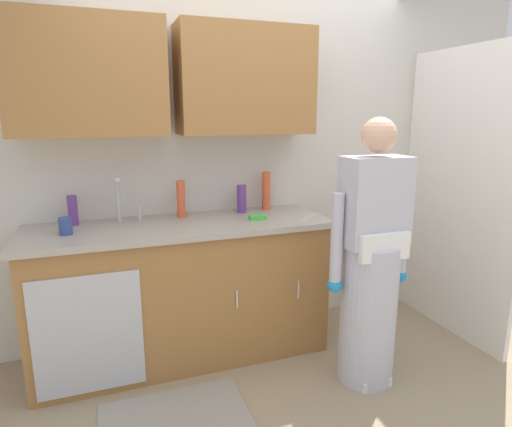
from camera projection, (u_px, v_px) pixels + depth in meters
The scene contains 15 objects.
ground_plane at pixel (300, 396), 2.59m from camera, with size 9.00×9.00×0.00m, color #998466.
kitchen_wall_with_uppers at pixel (227, 137), 3.12m from camera, with size 4.80×0.44×2.70m.
closet_door_panel at pixel (458, 195), 3.20m from camera, with size 1.10×0.04×2.10m, color silver.
counter_cabinet at pixel (183, 293), 2.94m from camera, with size 1.90×0.62×0.90m.
countertop at pixel (180, 226), 2.84m from camera, with size 1.96×0.66×0.04m, color #A8A093.
sink at pixel (127, 229), 2.73m from camera, with size 0.50×0.36×0.35m.
person_at_sink at pixel (370, 275), 2.62m from camera, with size 0.55×0.34×1.62m.
floor_mat at pixel (175, 418), 2.39m from camera, with size 0.80×0.50×0.01m, color gray.
bottle_water_short at pixel (266, 191), 3.23m from camera, with size 0.06×0.06×0.28m, color #E05933.
bottle_cleaner_spray at pixel (242, 199), 3.12m from camera, with size 0.07×0.07×0.20m, color #66388C.
bottle_dish_liquid at pixel (181, 199), 2.97m from camera, with size 0.06×0.06×0.25m, color #E05933.
bottle_water_tall at pixel (73, 210), 2.77m from camera, with size 0.06×0.06×0.19m, color #66388C.
cup_by_sink at pixel (65, 226), 2.56m from camera, with size 0.08×0.08×0.10m, color #33478C.
knife_on_counter at pixel (308, 218), 2.96m from camera, with size 0.24×0.02×0.01m, color silver.
sponge at pixel (257, 217), 2.93m from camera, with size 0.11×0.07×0.03m, color #4CBF4C.
Camera 1 is at (-1.02, -2.05, 1.63)m, focal length 30.54 mm.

